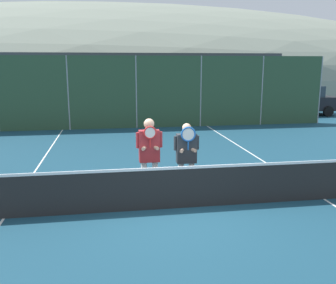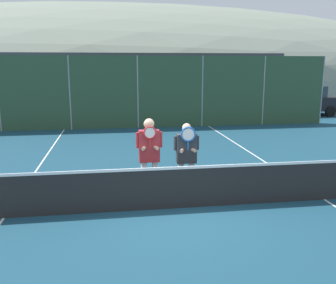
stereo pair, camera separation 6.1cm
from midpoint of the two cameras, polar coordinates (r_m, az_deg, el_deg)
The scene contains 13 objects.
ground_plane at distance 8.06m, azimuth 1.18°, elevation -10.06°, with size 120.00×120.00×0.00m, color navy.
hill_distant at distance 61.19m, azimuth -7.57°, elevation 8.97°, with size 116.17×64.54×22.59m.
clubhouse_building at distance 26.89m, azimuth -5.32°, elevation 9.37°, with size 19.84×5.50×3.67m.
fence_back at distance 17.71m, azimuth -4.53°, elevation 7.55°, with size 18.69×0.06×3.37m.
tennis_net at distance 7.90m, azimuth 1.19°, elevation -6.88°, with size 9.27×0.09×1.01m.
court_line_left_sideline at distance 11.01m, azimuth -19.67°, elevation -4.69°, with size 0.05×16.00×0.01m, color white.
court_line_right_sideline at distance 11.79m, azimuth 15.34°, elevation -3.34°, with size 0.05×16.00×0.01m, color white.
player_leftmost at distance 8.24m, azimuth -2.66°, elevation -1.52°, with size 0.58×0.34×1.84m.
player_center_left at distance 8.38m, azimuth 3.03°, elevation -1.88°, with size 0.58×0.34×1.72m.
car_far_left at distance 21.14m, azimuth -17.62°, elevation 5.57°, with size 4.08×2.05×1.74m.
car_left_of_center at distance 20.89m, azimuth -5.08°, elevation 5.92°, with size 4.24×2.07×1.66m.
car_center at distance 21.98m, azimuth 7.83°, elevation 6.42°, with size 4.75×2.08×1.90m.
car_right_of_center at distance 23.53m, azimuth 19.69°, elevation 6.02°, with size 4.25×1.96×1.74m.
Camera 2 is at (-1.26, -7.37, 3.01)m, focal length 40.00 mm.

